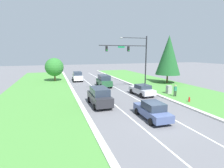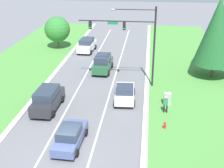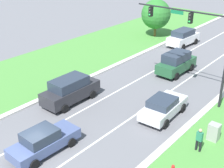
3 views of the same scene
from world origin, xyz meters
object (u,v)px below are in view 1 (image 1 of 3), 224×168
object	(u,v)px
slate_blue_sedan	(152,110)
fire_hydrant	(189,100)
pedestrian	(175,90)
conifer_near_right_tree	(168,55)
forest_suv	(104,81)
traffic_signal_mast	(134,55)
charcoal_suv	(99,96)
white_suv	(78,76)
silver_sedan	(142,90)
oak_near_left_tree	(54,67)
utility_cabinet	(169,90)

from	to	relation	value
slate_blue_sedan	fire_hydrant	world-z (taller)	slate_blue_sedan
pedestrian	conifer_near_right_tree	bearing A→B (deg)	-116.63
pedestrian	forest_suv	bearing A→B (deg)	-50.53
fire_hydrant	traffic_signal_mast	bearing A→B (deg)	109.61
charcoal_suv	forest_suv	bearing A→B (deg)	71.64
pedestrian	conifer_near_right_tree	world-z (taller)	conifer_near_right_tree
charcoal_suv	conifer_near_right_tree	distance (m)	20.22
traffic_signal_mast	slate_blue_sedan	distance (m)	13.96
white_suv	forest_suv	bearing A→B (deg)	-63.02
traffic_signal_mast	silver_sedan	distance (m)	6.37
white_suv	forest_suv	world-z (taller)	forest_suv
traffic_signal_mast	oak_near_left_tree	distance (m)	18.18
traffic_signal_mast	pedestrian	bearing A→B (deg)	-61.36
oak_near_left_tree	forest_suv	bearing A→B (deg)	-47.92
traffic_signal_mast	forest_suv	distance (m)	7.30
white_suv	fire_hydrant	world-z (taller)	white_suv
white_suv	pedestrian	world-z (taller)	white_suv
forest_suv	traffic_signal_mast	bearing A→B (deg)	-44.22
slate_blue_sedan	pedestrian	world-z (taller)	pedestrian
silver_sedan	utility_cabinet	world-z (taller)	silver_sedan
pedestrian	fire_hydrant	bearing A→B (deg)	90.88
slate_blue_sedan	utility_cabinet	distance (m)	10.99
oak_near_left_tree	slate_blue_sedan	bearing A→B (deg)	-72.27
silver_sedan	forest_suv	xyz separation A→B (m)	(-3.37, 7.98, 0.27)
white_suv	fire_hydrant	size ratio (longest dim) A/B	6.97
silver_sedan	conifer_near_right_tree	distance (m)	13.23
conifer_near_right_tree	oak_near_left_tree	distance (m)	23.63
traffic_signal_mast	white_suv	size ratio (longest dim) A/B	1.79
charcoal_suv	conifer_near_right_tree	xyz separation A→B (m)	(16.78, 10.33, 4.53)
utility_cabinet	conifer_near_right_tree	distance (m)	11.01
traffic_signal_mast	fire_hydrant	bearing A→B (deg)	-70.39
utility_cabinet	traffic_signal_mast	bearing A→B (deg)	128.93
charcoal_suv	traffic_signal_mast	bearing A→B (deg)	42.19
silver_sedan	utility_cabinet	xyz separation A→B (m)	(4.18, -0.56, -0.18)
charcoal_suv	conifer_near_right_tree	size ratio (longest dim) A/B	0.53
white_suv	traffic_signal_mast	bearing A→B (deg)	-55.18
traffic_signal_mast	conifer_near_right_tree	xyz separation A→B (m)	(9.23, 3.57, -0.18)
traffic_signal_mast	slate_blue_sedan	bearing A→B (deg)	-107.89
forest_suv	pedestrian	world-z (taller)	forest_suv
white_suv	charcoal_suv	xyz separation A→B (m)	(-0.04, -19.00, 0.03)
forest_suv	fire_hydrant	bearing A→B (deg)	-59.83
silver_sedan	pedestrian	bearing A→B (deg)	-33.23
pedestrian	oak_near_left_tree	bearing A→B (deg)	-47.25
silver_sedan	oak_near_left_tree	world-z (taller)	oak_near_left_tree
utility_cabinet	pedestrian	xyz separation A→B (m)	(-0.24, -1.72, 0.30)
white_suv	conifer_near_right_tree	size ratio (longest dim) A/B	0.52
pedestrian	oak_near_left_tree	size ratio (longest dim) A/B	0.34
slate_blue_sedan	silver_sedan	world-z (taller)	slate_blue_sedan
utility_cabinet	silver_sedan	bearing A→B (deg)	172.38
conifer_near_right_tree	oak_near_left_tree	xyz separation A→B (m)	(-21.43, 9.63, -2.54)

